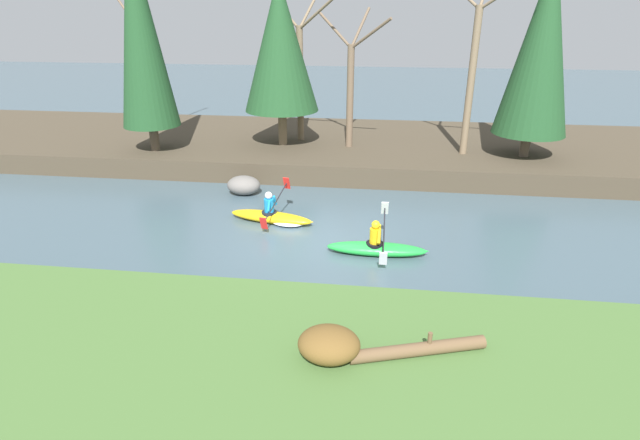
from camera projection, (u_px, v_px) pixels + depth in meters
The scene contains 15 objects.
ground_plane at pixel (312, 241), 14.39m from camera, with size 90.00×90.00×0.00m, color #425660.
riverbank_near at pixel (262, 377), 8.65m from camera, with size 44.00×5.46×0.66m.
riverbank_far at pixel (340, 147), 22.36m from camera, with size 44.00×8.52×0.81m.
conifer_tree_far_left at pixel (140, 29), 18.62m from camera, with size 2.23×2.23×8.28m.
conifer_tree_left at pixel (280, 45), 19.74m from camera, with size 3.03×3.03×6.60m.
conifer_tree_mid_left at pixel (542, 46), 18.00m from camera, with size 2.73×2.73×7.34m.
bare_tree_upstream at pixel (139, 59), 23.67m from camera, with size 3.66×3.62×6.66m.
bare_tree_mid_upstream at pixel (301, 70), 20.97m from camera, with size 3.46×3.42×6.27m.
bare_tree_mid_downstream at pixel (351, 84), 20.05m from camera, with size 3.01×2.97×5.40m.
bare_tree_downstream at pixel (474, 64), 18.71m from camera, with size 4.01×3.96×7.32m.
shrub_clump_second at pixel (329, 344), 8.49m from camera, with size 1.08×0.90×0.58m.
kayaker_lead at pixel (377, 247), 13.55m from camera, with size 2.77×2.06×1.20m.
kayaker_middle at pixel (274, 217), 15.57m from camera, with size 2.79×2.06×1.20m.
boulder_midstream at pixel (244, 185), 17.87m from camera, with size 1.19×0.93×0.68m.
driftwood_log at pixel (418, 349), 8.64m from camera, with size 2.40×0.97×0.44m.
Camera 1 is at (1.85, -12.84, 6.27)m, focal length 28.00 mm.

